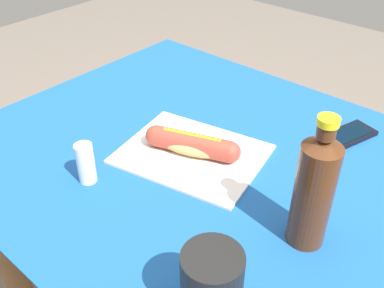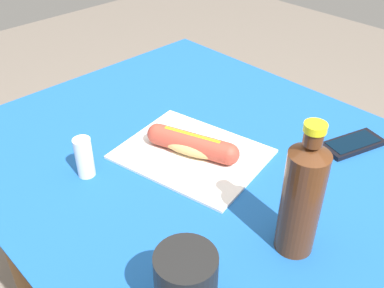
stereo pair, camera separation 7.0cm
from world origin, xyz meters
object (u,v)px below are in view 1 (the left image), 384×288
at_px(hot_dog, 192,144).
at_px(salt_shaker, 86,163).
at_px(drinking_cup, 212,287).
at_px(cell_phone, 347,136).
at_px(soda_bottle, 314,190).

height_order(hot_dog, salt_shaker, salt_shaker).
bearing_deg(drinking_cup, cell_phone, 95.22).
height_order(cell_phone, soda_bottle, soda_bottle).
distance_m(soda_bottle, salt_shaker, 0.44).
relative_size(cell_phone, soda_bottle, 0.63).
xyz_separation_m(drinking_cup, salt_shaker, (-0.38, 0.07, -0.02)).
bearing_deg(soda_bottle, salt_shaker, -160.10).
distance_m(cell_phone, drinking_cup, 0.57).
height_order(cell_phone, salt_shaker, salt_shaker).
xyz_separation_m(hot_dog, drinking_cup, (0.28, -0.28, 0.03)).
distance_m(cell_phone, soda_bottle, 0.37).
distance_m(hot_dog, drinking_cup, 0.39).
bearing_deg(drinking_cup, hot_dog, 134.97).
height_order(hot_dog, soda_bottle, soda_bottle).
bearing_deg(hot_dog, drinking_cup, -45.03).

